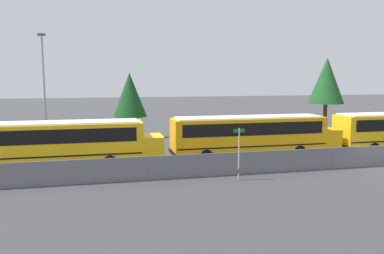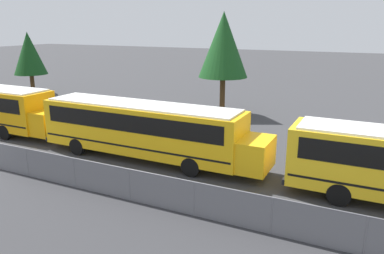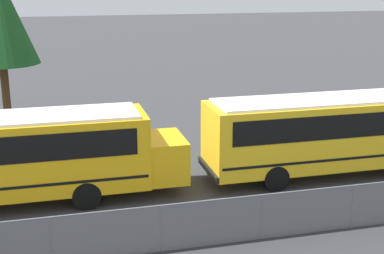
# 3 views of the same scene
# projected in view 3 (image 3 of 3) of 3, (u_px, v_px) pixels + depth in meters

# --- Properties ---
(school_bus_5) EXTENTS (13.40, 2.57, 3.17)m
(school_bus_5) POSITION_uv_depth(u_px,v_px,m) (358.00, 127.00, 21.54)
(school_bus_5) COLOR yellow
(school_bus_5) RESTS_ON ground_plane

